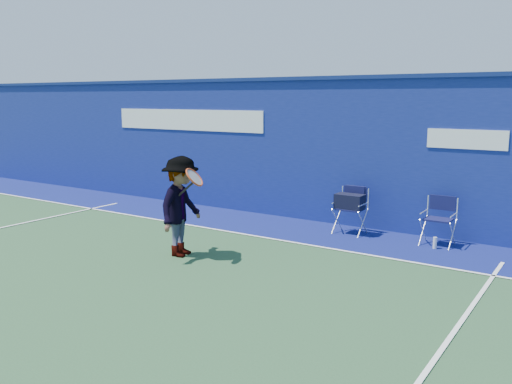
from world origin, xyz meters
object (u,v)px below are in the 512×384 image
Objects in this scene: directors_chair_left at (350,214)px; water_bottle at (435,243)px; directors_chair_right at (438,230)px; tennis_player at (181,206)px.

water_bottle is (1.71, -0.19, -0.29)m from directors_chair_left.
directors_chair_left reaches higher than water_bottle.
directors_chair_right is 4.62m from tennis_player.
tennis_player reaches higher than water_bottle.
tennis_player is at bearing -141.63° from water_bottle.
directors_chair_left is 1.68m from directors_chair_right.
directors_chair_left is at bearing 59.01° from tennis_player.
directors_chair_right is at bearing 3.09° from directors_chair_left.
directors_chair_left is 0.55× the size of tennis_player.
directors_chair_left is 3.46m from tennis_player.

